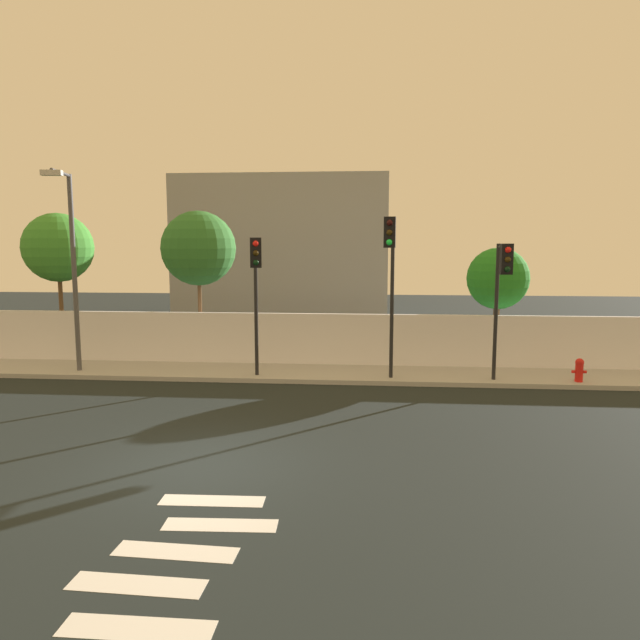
% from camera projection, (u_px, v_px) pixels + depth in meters
% --- Properties ---
extents(ground_plane, '(80.00, 80.00, 0.00)m').
position_uv_depth(ground_plane, '(199.00, 466.00, 11.73)').
color(ground_plane, black).
extents(sidewalk, '(36.00, 2.40, 0.15)m').
position_uv_depth(sidewalk, '(269.00, 373.00, 19.82)').
color(sidewalk, '#A4A4A4').
rests_on(sidewalk, ground).
extents(perimeter_wall, '(36.00, 0.18, 1.80)m').
position_uv_depth(perimeter_wall, '(275.00, 338.00, 20.97)').
color(perimeter_wall, silver).
rests_on(perimeter_wall, sidewalk).
extents(crosswalk_marking, '(2.50, 4.73, 0.01)m').
position_uv_depth(crosswalk_marking, '(167.00, 568.00, 8.04)').
color(crosswalk_marking, silver).
rests_on(crosswalk_marking, ground).
extents(traffic_light_left, '(0.47, 1.31, 4.43)m').
position_uv_depth(traffic_light_left, '(256.00, 276.00, 18.18)').
color(traffic_light_left, black).
rests_on(traffic_light_left, sidewalk).
extents(traffic_light_center, '(0.38, 1.37, 5.03)m').
position_uv_depth(traffic_light_center, '(391.00, 264.00, 17.77)').
color(traffic_light_center, black).
rests_on(traffic_light_center, sidewalk).
extents(traffic_light_right, '(0.35, 1.23, 4.25)m').
position_uv_depth(traffic_light_right, '(502.00, 282.00, 17.60)').
color(traffic_light_right, black).
rests_on(traffic_light_right, sidewalk).
extents(street_lamp_curbside, '(0.71, 1.87, 6.49)m').
position_uv_depth(street_lamp_curbside, '(71.00, 256.00, 19.17)').
color(street_lamp_curbside, '#4C4C51').
rests_on(street_lamp_curbside, sidewalk).
extents(fire_hydrant, '(0.44, 0.26, 0.74)m').
position_uv_depth(fire_hydrant, '(579.00, 369.00, 18.18)').
color(fire_hydrant, red).
rests_on(fire_hydrant, sidewalk).
extents(roadside_tree_leftmost, '(2.65, 2.65, 5.57)m').
position_uv_depth(roadside_tree_leftmost, '(58.00, 248.00, 22.61)').
color(roadside_tree_leftmost, brown).
rests_on(roadside_tree_leftmost, ground).
extents(roadside_tree_midleft, '(2.81, 2.81, 5.63)m').
position_uv_depth(roadside_tree_midleft, '(198.00, 249.00, 22.14)').
color(roadside_tree_midleft, brown).
rests_on(roadside_tree_midleft, ground).
extents(roadside_tree_midright, '(2.24, 2.24, 4.26)m').
position_uv_depth(roadside_tree_midright, '(498.00, 279.00, 21.34)').
color(roadside_tree_midright, brown).
rests_on(roadside_tree_midright, ground).
extents(low_building_distant, '(11.94, 6.00, 8.15)m').
position_uv_depth(low_building_distant, '(285.00, 249.00, 34.55)').
color(low_building_distant, gray).
rests_on(low_building_distant, ground).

